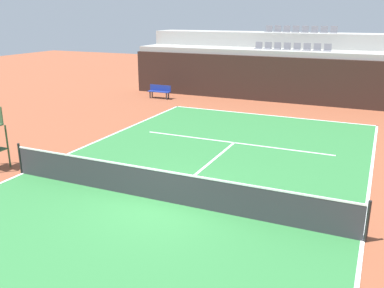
# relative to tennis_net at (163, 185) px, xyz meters

# --- Properties ---
(ground_plane) EXTENTS (80.00, 80.00, 0.00)m
(ground_plane) POSITION_rel_tennis_net_xyz_m (0.00, 0.00, -0.51)
(ground_plane) COLOR brown
(court_surface) EXTENTS (11.00, 24.00, 0.01)m
(court_surface) POSITION_rel_tennis_net_xyz_m (0.00, 0.00, -0.50)
(court_surface) COLOR #2D7238
(court_surface) RESTS_ON ground_plane
(baseline_far) EXTENTS (11.00, 0.10, 0.00)m
(baseline_far) POSITION_rel_tennis_net_xyz_m (0.00, 11.95, -0.50)
(baseline_far) COLOR white
(baseline_far) RESTS_ON court_surface
(sideline_left) EXTENTS (0.10, 24.00, 0.00)m
(sideline_left) POSITION_rel_tennis_net_xyz_m (-5.45, 0.00, -0.50)
(sideline_left) COLOR white
(sideline_left) RESTS_ON court_surface
(sideline_right) EXTENTS (0.10, 24.00, 0.00)m
(sideline_right) POSITION_rel_tennis_net_xyz_m (5.45, 0.00, -0.50)
(sideline_right) COLOR white
(sideline_right) RESTS_ON court_surface
(service_line_far) EXTENTS (8.26, 0.10, 0.00)m
(service_line_far) POSITION_rel_tennis_net_xyz_m (0.00, 6.40, -0.50)
(service_line_far) COLOR white
(service_line_far) RESTS_ON court_surface
(centre_service_line) EXTENTS (0.10, 6.40, 0.00)m
(centre_service_line) POSITION_rel_tennis_net_xyz_m (0.00, 3.20, -0.50)
(centre_service_line) COLOR white
(centre_service_line) RESTS_ON court_surface
(back_wall) EXTENTS (20.58, 0.30, 2.75)m
(back_wall) POSITION_rel_tennis_net_xyz_m (0.00, 15.75, 0.87)
(back_wall) COLOR black
(back_wall) RESTS_ON ground_plane
(stands_tier_lower) EXTENTS (20.58, 2.40, 3.08)m
(stands_tier_lower) POSITION_rel_tennis_net_xyz_m (0.00, 17.10, 1.03)
(stands_tier_lower) COLOR #9E9E99
(stands_tier_lower) RESTS_ON ground_plane
(stands_tier_upper) EXTENTS (20.58, 2.40, 4.04)m
(stands_tier_upper) POSITION_rel_tennis_net_xyz_m (0.00, 19.50, 1.51)
(stands_tier_upper) COLOR #9E9E99
(stands_tier_upper) RESTS_ON ground_plane
(seating_row_lower) EXTENTS (4.74, 0.44, 0.44)m
(seating_row_lower) POSITION_rel_tennis_net_xyz_m (0.00, 17.19, 2.70)
(seating_row_lower) COLOR slate
(seating_row_lower) RESTS_ON stands_tier_lower
(seating_row_upper) EXTENTS (4.74, 0.44, 0.44)m
(seating_row_upper) POSITION_rel_tennis_net_xyz_m (0.00, 19.59, 3.66)
(seating_row_upper) COLOR slate
(seating_row_upper) RESTS_ON stands_tier_upper
(tennis_net) EXTENTS (11.08, 0.08, 1.07)m
(tennis_net) POSITION_rel_tennis_net_xyz_m (0.00, 0.00, 0.00)
(tennis_net) COLOR black
(tennis_net) RESTS_ON court_surface
(player_bench) EXTENTS (1.50, 0.40, 0.85)m
(player_bench) POSITION_rel_tennis_net_xyz_m (-7.60, 13.77, -0.00)
(player_bench) COLOR navy
(player_bench) RESTS_ON ground_plane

